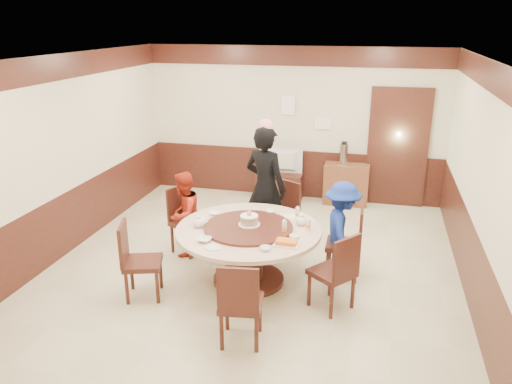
% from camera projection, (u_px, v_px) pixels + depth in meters
% --- Properties ---
extents(room, '(6.00, 6.04, 2.84)m').
position_uv_depth(room, '(255.00, 191.00, 6.63)').
color(room, beige).
rests_on(room, ground).
extents(banquet_table, '(1.84, 1.84, 0.78)m').
position_uv_depth(banquet_table, '(248.00, 244.00, 6.35)').
color(banquet_table, '#3C1912').
rests_on(banquet_table, ground).
extents(chair_0, '(0.46, 0.45, 0.97)m').
position_uv_depth(chair_0, '(344.00, 255.00, 6.56)').
color(chair_0, '#3C1912').
rests_on(chair_0, ground).
extents(chair_1, '(0.60, 0.60, 0.97)m').
position_uv_depth(chair_1, '(281.00, 226.00, 7.49)').
color(chair_1, '#3C1912').
rests_on(chair_1, ground).
extents(chair_2, '(0.59, 0.58, 0.97)m').
position_uv_depth(chair_2, '(188.00, 232.00, 7.28)').
color(chair_2, '#3C1912').
rests_on(chair_2, ground).
extents(chair_3, '(0.56, 0.55, 0.97)m').
position_uv_depth(chair_3, '(142.00, 274.00, 6.08)').
color(chair_3, '#3C1912').
rests_on(chair_3, ground).
extents(chair_4, '(0.50, 0.51, 0.97)m').
position_uv_depth(chair_4, '(241.00, 317.00, 5.21)').
color(chair_4, '#3C1912').
rests_on(chair_4, ground).
extents(chair_5, '(0.62, 0.62, 0.97)m').
position_uv_depth(chair_5, '(333.00, 285.00, 5.83)').
color(chair_5, '#3C1912').
rests_on(chair_5, ground).
extents(person_standing, '(0.79, 0.66, 1.84)m').
position_uv_depth(person_standing, '(265.00, 188.00, 7.26)').
color(person_standing, black).
rests_on(person_standing, ground).
extents(person_red, '(0.54, 0.65, 1.23)m').
position_uv_depth(person_red, '(184.00, 214.00, 7.10)').
color(person_red, '#AA2816').
rests_on(person_red, ground).
extents(person_blue, '(0.68, 0.93, 1.30)m').
position_uv_depth(person_blue, '(342.00, 230.00, 6.49)').
color(person_blue, navy).
rests_on(person_blue, ground).
extents(birthday_cake, '(0.28, 0.28, 0.19)m').
position_uv_depth(birthday_cake, '(249.00, 220.00, 6.29)').
color(birthday_cake, white).
rests_on(birthday_cake, banquet_table).
extents(teapot_left, '(0.17, 0.15, 0.13)m').
position_uv_depth(teapot_left, '(199.00, 223.00, 6.30)').
color(teapot_left, white).
rests_on(teapot_left, banquet_table).
extents(teapot_right, '(0.17, 0.15, 0.13)m').
position_uv_depth(teapot_right, '(301.00, 220.00, 6.37)').
color(teapot_right, white).
rests_on(teapot_right, banquet_table).
extents(bowl_0, '(0.14, 0.14, 0.03)m').
position_uv_depth(bowl_0, '(215.00, 213.00, 6.71)').
color(bowl_0, white).
rests_on(bowl_0, banquet_table).
extents(bowl_1, '(0.13, 0.13, 0.04)m').
position_uv_depth(bowl_1, '(265.00, 248.00, 5.68)').
color(bowl_1, white).
rests_on(bowl_1, banquet_table).
extents(bowl_2, '(0.17, 0.17, 0.04)m').
position_uv_depth(bowl_2, '(204.00, 240.00, 5.91)').
color(bowl_2, white).
rests_on(bowl_2, banquet_table).
extents(bowl_3, '(0.12, 0.12, 0.04)m').
position_uv_depth(bowl_3, '(294.00, 237.00, 5.99)').
color(bowl_3, white).
rests_on(bowl_3, banquet_table).
extents(bowl_4, '(0.15, 0.15, 0.04)m').
position_uv_depth(bowl_4, '(200.00, 220.00, 6.49)').
color(bowl_4, white).
rests_on(bowl_4, banquet_table).
extents(bowl_5, '(0.14, 0.14, 0.04)m').
position_uv_depth(bowl_5, '(271.00, 212.00, 6.77)').
color(bowl_5, white).
rests_on(bowl_5, banquet_table).
extents(saucer_near, '(0.18, 0.18, 0.01)m').
position_uv_depth(saucer_near, '(213.00, 248.00, 5.74)').
color(saucer_near, white).
rests_on(saucer_near, banquet_table).
extents(saucer_far, '(0.18, 0.18, 0.01)m').
position_uv_depth(saucer_far, '(291.00, 217.00, 6.63)').
color(saucer_far, white).
rests_on(saucer_far, banquet_table).
extents(shrimp_platter, '(0.30, 0.20, 0.06)m').
position_uv_depth(shrimp_platter, '(286.00, 243.00, 5.81)').
color(shrimp_platter, white).
rests_on(shrimp_platter, banquet_table).
extents(bottle_0, '(0.06, 0.06, 0.16)m').
position_uv_depth(bottle_0, '(284.00, 227.00, 6.11)').
color(bottle_0, silver).
rests_on(bottle_0, banquet_table).
extents(bottle_1, '(0.06, 0.06, 0.16)m').
position_uv_depth(bottle_1, '(308.00, 225.00, 6.17)').
color(bottle_1, silver).
rests_on(bottle_1, banquet_table).
extents(bottle_2, '(0.06, 0.06, 0.16)m').
position_uv_depth(bottle_2, '(298.00, 214.00, 6.54)').
color(bottle_2, silver).
rests_on(bottle_2, banquet_table).
extents(tv_stand, '(0.85, 0.45, 0.50)m').
position_uv_depth(tv_stand, '(280.00, 186.00, 9.45)').
color(tv_stand, '#3C1912').
rests_on(tv_stand, ground).
extents(television, '(0.82, 0.13, 0.47)m').
position_uv_depth(television, '(280.00, 161.00, 9.30)').
color(television, gray).
rests_on(television, tv_stand).
extents(side_cabinet, '(0.80, 0.40, 0.75)m').
position_uv_depth(side_cabinet, '(346.00, 184.00, 9.16)').
color(side_cabinet, brown).
rests_on(side_cabinet, ground).
extents(thermos, '(0.15, 0.15, 0.38)m').
position_uv_depth(thermos, '(344.00, 154.00, 8.99)').
color(thermos, silver).
rests_on(thermos, side_cabinet).
extents(notice_left, '(0.25, 0.00, 0.35)m').
position_uv_depth(notice_left, '(288.00, 105.00, 9.13)').
color(notice_left, white).
rests_on(notice_left, room).
extents(notice_right, '(0.30, 0.00, 0.22)m').
position_uv_depth(notice_right, '(323.00, 123.00, 9.08)').
color(notice_right, white).
rests_on(notice_right, room).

